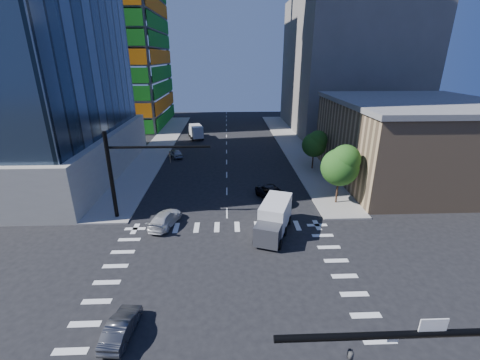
{
  "coord_description": "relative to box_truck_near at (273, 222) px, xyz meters",
  "views": [
    {
      "loc": [
        0.15,
        -18.95,
        15.73
      ],
      "look_at": [
        1.25,
        8.0,
        5.35
      ],
      "focal_mm": 24.0,
      "sensor_mm": 36.0,
      "label": 1
    }
  ],
  "objects": [
    {
      "name": "car_sb_near",
      "position": [
        -10.47,
        2.25,
        -0.65
      ],
      "size": [
        3.19,
        5.21,
        1.41
      ],
      "primitive_type": "imported",
      "rotation": [
        0.0,
        0.0,
        2.87
      ],
      "color": "white",
      "rests_on": "ground"
    },
    {
      "name": "construction_building",
      "position": [
        -31.74,
        54.52,
        23.25
      ],
      "size": [
        25.16,
        34.5,
        70.6
      ],
      "color": "slate",
      "rests_on": "ground"
    },
    {
      "name": "road_markings",
      "position": [
        -4.32,
        -7.41,
        -1.36
      ],
      "size": [
        20.0,
        20.0,
        0.01
      ],
      "primitive_type": "cube",
      "color": "silver",
      "rests_on": "ground"
    },
    {
      "name": "car_nb_far",
      "position": [
        1.15,
        7.68,
        -0.6
      ],
      "size": [
        4.34,
        5.98,
        1.51
      ],
      "primitive_type": "imported",
      "rotation": [
        0.0,
        0.0,
        0.38
      ],
      "color": "black",
      "rests_on": "ground"
    },
    {
      "name": "sidewalk_nw",
      "position": [
        -16.82,
        32.59,
        -1.29
      ],
      "size": [
        5.0,
        60.0,
        0.15
      ],
      "primitive_type": "cube",
      "color": "#9A9692",
      "rests_on": "ground"
    },
    {
      "name": "box_truck_near",
      "position": [
        0.0,
        0.0,
        0.0
      ],
      "size": [
        4.38,
        6.36,
        3.07
      ],
      "rotation": [
        0.0,
        0.0,
        -0.36
      ],
      "color": "black",
      "rests_on": "ground"
    },
    {
      "name": "sidewalk_ne",
      "position": [
        8.18,
        32.59,
        -1.29
      ],
      "size": [
        5.0,
        60.0,
        0.15
      ],
      "primitive_type": "cube",
      "color": "#9A9692",
      "rests_on": "ground"
    },
    {
      "name": "car_sb_cross",
      "position": [
        -10.69,
        -11.35,
        -0.73
      ],
      "size": [
        1.69,
        3.91,
        1.25
      ],
      "primitive_type": "imported",
      "rotation": [
        0.0,
        0.0,
        3.04
      ],
      "color": "#48484C",
      "rests_on": "ground"
    },
    {
      "name": "ground",
      "position": [
        -4.32,
        -7.41,
        -1.36
      ],
      "size": [
        160.0,
        160.0,
        0.0
      ],
      "primitive_type": "plane",
      "color": "black",
      "rests_on": "ground"
    },
    {
      "name": "commercial_building",
      "position": [
        20.68,
        14.59,
        3.95
      ],
      "size": [
        20.5,
        22.5,
        10.6
      ],
      "color": "#A2815E",
      "rests_on": "ground"
    },
    {
      "name": "tree_north",
      "position": [
        8.61,
        18.49,
        2.63
      ],
      "size": [
        3.54,
        3.52,
        5.78
      ],
      "color": "#382316",
      "rests_on": "sidewalk_ne"
    },
    {
      "name": "box_truck_far",
      "position": [
        -10.67,
        39.02,
        -0.11
      ],
      "size": [
        3.65,
        5.8,
        2.82
      ],
      "rotation": [
        0.0,
        0.0,
        3.41
      ],
      "color": "black",
      "rests_on": "ground"
    },
    {
      "name": "signal_mast_nw",
      "position": [
        -14.32,
        4.09,
        4.13
      ],
      "size": [
        10.2,
        0.4,
        9.0
      ],
      "color": "black",
      "rests_on": "sidewalk_nw"
    },
    {
      "name": "car_sb_mid",
      "position": [
        -12.82,
        25.64,
        -0.68
      ],
      "size": [
        3.07,
        4.29,
        1.36
      ],
      "primitive_type": "imported",
      "rotation": [
        0.0,
        0.0,
        3.56
      ],
      "color": "gray",
      "rests_on": "ground"
    },
    {
      "name": "tree_south",
      "position": [
        8.31,
        6.49,
        3.33
      ],
      "size": [
        4.16,
        4.16,
        6.82
      ],
      "color": "#382316",
      "rests_on": "sidewalk_ne"
    },
    {
      "name": "bg_building_ne",
      "position": [
        22.68,
        47.59,
        12.64
      ],
      "size": [
        24.0,
        30.0,
        28.0
      ],
      "primitive_type": "cube",
      "color": "#64605A",
      "rests_on": "ground"
    }
  ]
}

